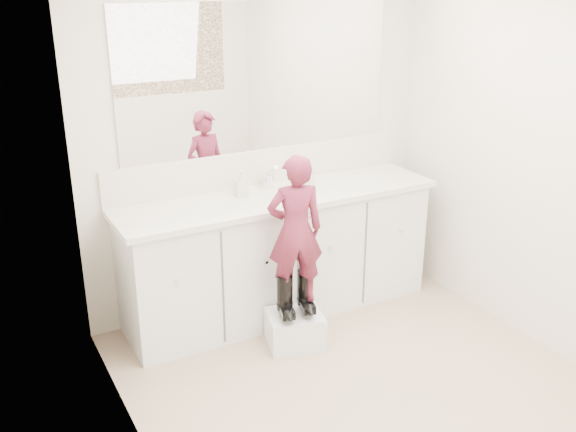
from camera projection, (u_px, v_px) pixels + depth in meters
floor at (379, 399)px, 3.70m from camera, size 3.00×3.00×0.00m
wall_back at (260, 141)px, 4.51m from camera, size 2.60×0.00×2.60m
wall_left at (141, 253)px, 2.69m from camera, size 0.00×3.00×3.00m
wall_right at (564, 169)px, 3.86m from camera, size 0.00×3.00×3.00m
vanity_cabinet at (279, 256)px, 4.55m from camera, size 2.20×0.55×0.85m
countertop at (280, 197)px, 4.38m from camera, size 2.28×0.58×0.04m
backsplash at (261, 167)px, 4.56m from camera, size 2.28×0.03×0.25m
mirror at (260, 78)px, 4.34m from camera, size 2.00×0.02×1.00m
faucet at (269, 181)px, 4.49m from camera, size 0.08×0.08×0.10m
cup at (308, 180)px, 4.52m from camera, size 0.14×0.14×0.10m
soap_bottle at (241, 183)px, 4.31m from camera, size 0.08×0.08×0.18m
step_stool at (295, 329)px, 4.21m from camera, size 0.42×0.38×0.23m
boot_left at (285, 296)px, 4.09m from camera, size 0.15×0.22×0.29m
boot_right at (305, 291)px, 4.16m from camera, size 0.15×0.22×0.29m
toddler at (295, 231)px, 3.97m from camera, size 0.40×0.32×0.97m
toothbrush at (305, 219)px, 3.98m from camera, size 0.13×0.05×0.06m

